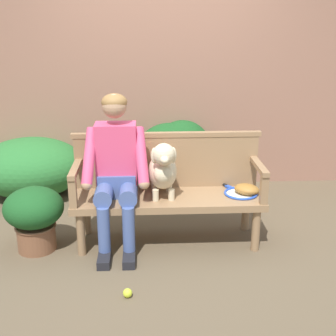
{
  "coord_description": "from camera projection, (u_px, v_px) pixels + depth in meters",
  "views": [
    {
      "loc": [
        -0.18,
        -3.62,
        1.9
      ],
      "look_at": [
        0.0,
        0.0,
        0.68
      ],
      "focal_mm": 48.75,
      "sensor_mm": 36.0,
      "label": 1
    }
  ],
  "objects": [
    {
      "name": "ground_plane",
      "position": [
        168.0,
        241.0,
        4.04
      ],
      "size": [
        40.0,
        40.0,
        0.0
      ],
      "primitive_type": "plane",
      "color": "brown"
    },
    {
      "name": "brick_garden_fence",
      "position": [
        161.0,
        73.0,
        5.15
      ],
      "size": [
        8.0,
        0.3,
        2.55
      ],
      "primitive_type": "cube",
      "color": "#936651",
      "rests_on": "ground"
    },
    {
      "name": "hedge_bush_far_right",
      "position": [
        183.0,
        157.0,
        5.14
      ],
      "size": [
        0.74,
        0.52,
        0.77
      ],
      "primitive_type": "ellipsoid",
      "color": "#337538",
      "rests_on": "ground"
    },
    {
      "name": "hedge_bush_far_left",
      "position": [
        31.0,
        167.0,
        5.0
      ],
      "size": [
        1.17,
        1.02,
        0.64
      ],
      "primitive_type": "ellipsoid",
      "color": "#286B2D",
      "rests_on": "ground"
    },
    {
      "name": "hedge_bush_mid_left",
      "position": [
        170.0,
        157.0,
        5.12
      ],
      "size": [
        0.81,
        0.59,
        0.78
      ],
      "primitive_type": "ellipsoid",
      "color": "#194C1E",
      "rests_on": "ground"
    },
    {
      "name": "hedge_bush_mid_right",
      "position": [
        182.0,
        155.0,
        5.14
      ],
      "size": [
        0.71,
        0.61,
        0.8
      ],
      "primitive_type": "ellipsoid",
      "color": "#194C1E",
      "rests_on": "ground"
    },
    {
      "name": "garden_bench",
      "position": [
        168.0,
        202.0,
        3.92
      ],
      "size": [
        1.62,
        0.52,
        0.43
      ],
      "color": "#93704C",
      "rests_on": "ground"
    },
    {
      "name": "bench_backrest",
      "position": [
        167.0,
        159.0,
        4.04
      ],
      "size": [
        1.66,
        0.06,
        0.5
      ],
      "color": "#93704C",
      "rests_on": "garden_bench"
    },
    {
      "name": "bench_armrest_left_end",
      "position": [
        74.0,
        179.0,
        3.71
      ],
      "size": [
        0.06,
        0.52,
        0.28
      ],
      "color": "#93704C",
      "rests_on": "garden_bench"
    },
    {
      "name": "bench_armrest_right_end",
      "position": [
        261.0,
        175.0,
        3.79
      ],
      "size": [
        0.06,
        0.52,
        0.28
      ],
      "color": "#93704C",
      "rests_on": "garden_bench"
    },
    {
      "name": "person_seated",
      "position": [
        116.0,
        167.0,
        3.78
      ],
      "size": [
        0.56,
        0.66,
        1.3
      ],
      "color": "black",
      "rests_on": "ground"
    },
    {
      "name": "dog_on_bench",
      "position": [
        163.0,
        169.0,
        3.79
      ],
      "size": [
        0.25,
        0.51,
        0.51
      ],
      "color": "beige",
      "rests_on": "garden_bench"
    },
    {
      "name": "tennis_racket",
      "position": [
        239.0,
        192.0,
        3.95
      ],
      "size": [
        0.41,
        0.57,
        0.03
      ],
      "color": "blue",
      "rests_on": "garden_bench"
    },
    {
      "name": "baseball_glove",
      "position": [
        247.0,
        189.0,
        3.92
      ],
      "size": [
        0.28,
        0.26,
        0.09
      ],
      "primitive_type": "ellipsoid",
      "rotation": [
        0.0,
        0.0,
        -0.6
      ],
      "color": "#9E6B2D",
      "rests_on": "garden_bench"
    },
    {
      "name": "tennis_ball",
      "position": [
        128.0,
        293.0,
        3.22
      ],
      "size": [
        0.07,
        0.07,
        0.07
      ],
      "primitive_type": "sphere",
      "color": "#CCDB33",
      "rests_on": "ground"
    },
    {
      "name": "potted_plant",
      "position": [
        34.0,
        214.0,
        3.8
      ],
      "size": [
        0.5,
        0.5,
        0.55
      ],
      "color": "brown",
      "rests_on": "ground"
    }
  ]
}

